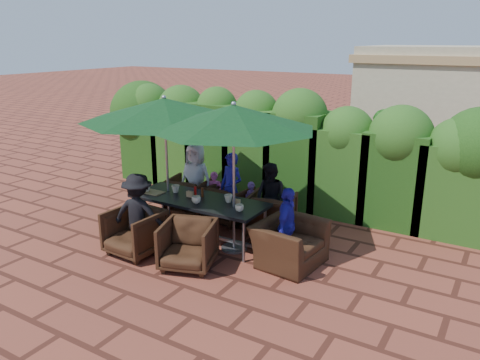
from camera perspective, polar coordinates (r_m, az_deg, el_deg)
The scene contains 31 objects.
ground at distance 8.37m, azimuth -2.87°, elevation -6.98°, with size 80.00×80.00×0.00m, color brown.
dining_table at distance 8.06m, azimuth -5.09°, elevation -2.79°, with size 2.42×0.90×0.75m.
umbrella_left at distance 8.19m, azimuth -9.20°, elevation 8.48°, with size 2.89×2.89×2.46m.
umbrella_right at distance 7.26m, azimuth -0.78°, elevation 7.64°, with size 2.62×2.62×2.46m.
chair_far_left at distance 9.34m, azimuth -6.24°, elevation -1.75°, with size 0.80×0.75×0.83m, color black.
chair_far_mid at distance 8.95m, azimuth -1.41°, elevation -2.68°, with size 0.75×0.70×0.77m, color black.
chair_far_right at distance 8.45m, azimuth 3.85°, elevation -3.82°, with size 0.78×0.73×0.80m, color black.
chair_near_left at distance 7.80m, azimuth -12.74°, elevation -5.95°, with size 0.80×0.74×0.82m, color black.
chair_near_right at distance 7.22m, azimuth -6.37°, elevation -7.62°, with size 0.78×0.73×0.80m, color black.
chair_end_right at distance 7.30m, azimuth 6.06°, elevation -6.85°, with size 1.04×0.68×0.91m, color black.
adult_far_left at distance 9.27m, azimuth -5.39°, elevation 0.08°, with size 0.70×0.42×1.43m, color silver.
adult_far_mid at distance 8.81m, azimuth -1.08°, elevation -0.99°, with size 0.49×0.40×1.35m, color #231EA3.
adult_far_right at distance 8.36m, azimuth 3.73°, elevation -2.28°, with size 0.62×0.38×1.28m, color black.
adult_near_left at distance 7.71m, azimuth -12.26°, elevation -4.08°, with size 0.86×0.39×1.34m, color black.
adult_end_right at distance 7.26m, azimuth 5.72°, elevation -5.62°, with size 0.72×0.36×1.23m, color #231EA3.
child_left at distance 9.19m, azimuth -3.14°, elevation -1.75°, with size 0.32×0.26×0.90m, color #E751A0.
child_right at distance 8.78m, azimuth 1.39°, elevation -2.87°, with size 0.30×0.24×0.83m, color purple.
pedestrian_a at distance 11.02m, azimuth 16.92°, elevation 3.40°, with size 1.78×0.64×1.91m, color #2E8925.
pedestrian_b at distance 11.19m, azimuth 19.64°, elevation 3.15°, with size 0.88×0.54×1.83m, color #E751A0.
pedestrian_c at distance 11.06m, azimuth 25.71°, elevation 2.19°, with size 1.15×0.53×1.79m, color gray.
cup_a at distance 8.50m, azimuth -11.39°, elevation -1.09°, with size 0.15×0.15×0.12m, color beige.
cup_b at distance 8.39m, azimuth -7.85°, elevation -1.07°, with size 0.14×0.14×0.14m, color beige.
cup_c at distance 7.81m, azimuth -5.36°, elevation -2.41°, with size 0.15×0.15×0.12m, color beige.
cup_d at distance 7.82m, azimuth -1.42°, elevation -2.26°, with size 0.14×0.14×0.13m, color beige.
cup_e at distance 7.41m, azimuth -0.07°, elevation -3.43°, with size 0.14×0.14×0.11m, color beige.
ketchup_bottle at distance 8.16m, azimuth -5.46°, elevation -1.38°, with size 0.04×0.04×0.17m, color #B20C0A.
sauce_bottle at distance 8.10m, azimuth -4.62°, elevation -1.48°, with size 0.04×0.04×0.17m, color #4C230C.
serving_tray at distance 8.44m, azimuth -10.48°, elevation -1.50°, with size 0.35×0.25×0.02m, color #99794A.
number_block_left at distance 8.13m, azimuth -6.12°, elevation -1.72°, with size 0.12×0.06×0.10m, color tan.
number_block_right at distance 7.69m, azimuth -0.43°, elevation -2.71°, with size 0.12×0.06×0.10m, color tan.
hedge_wall at distance 9.94m, azimuth 3.84°, elevation 4.86°, with size 9.10×1.60×2.44m.
Camera 1 is at (4.30, -6.33, 3.37)m, focal length 35.00 mm.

